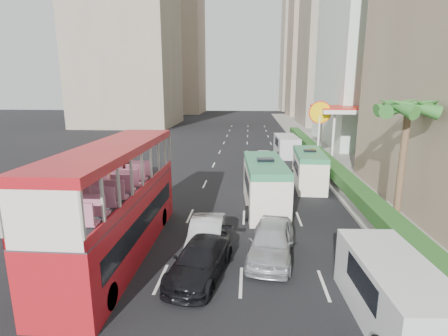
# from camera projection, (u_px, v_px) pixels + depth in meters

# --- Properties ---
(ground_plane) EXTENTS (200.00, 200.00, 0.00)m
(ground_plane) POSITION_uv_depth(u_px,v_px,m) (251.00, 258.00, 15.63)
(ground_plane) COLOR black
(ground_plane) RESTS_ON ground
(double_decker_bus) EXTENTS (2.50, 11.00, 5.06)m
(double_decker_bus) POSITION_uv_depth(u_px,v_px,m) (116.00, 201.00, 15.48)
(double_decker_bus) COLOR #AA131A
(double_decker_bus) RESTS_ON ground
(car_silver_lane_a) EXTENTS (1.52, 4.32, 1.42)m
(car_silver_lane_a) POSITION_uv_depth(u_px,v_px,m) (207.00, 248.00, 16.58)
(car_silver_lane_a) COLOR silver
(car_silver_lane_a) RESTS_ON ground
(car_silver_lane_b) EXTENTS (2.57, 4.94, 1.60)m
(car_silver_lane_b) POSITION_uv_depth(u_px,v_px,m) (271.00, 257.00, 15.71)
(car_silver_lane_b) COLOR silver
(car_silver_lane_b) RESTS_ON ground
(car_black) EXTENTS (2.72, 4.95, 1.36)m
(car_black) POSITION_uv_depth(u_px,v_px,m) (200.00, 275.00, 14.24)
(car_black) COLOR black
(car_black) RESTS_ON ground
(van_asset) EXTENTS (2.33, 4.86, 1.34)m
(van_asset) POSITION_uv_depth(u_px,v_px,m) (264.00, 165.00, 34.43)
(van_asset) COLOR silver
(van_asset) RESTS_ON ground
(minibus_near) EXTENTS (2.72, 6.95, 3.02)m
(minibus_near) POSITION_uv_depth(u_px,v_px,m) (265.00, 185.00, 21.87)
(minibus_near) COLOR silver
(minibus_near) RESTS_ON ground
(minibus_far) EXTENTS (2.27, 6.13, 2.68)m
(minibus_far) POSITION_uv_depth(u_px,v_px,m) (309.00, 169.00, 26.89)
(minibus_far) COLOR silver
(minibus_far) RESTS_ON ground
(panel_van_near) EXTENTS (2.40, 5.44, 2.13)m
(panel_van_near) POSITION_uv_depth(u_px,v_px,m) (394.00, 294.00, 11.10)
(panel_van_near) COLOR silver
(panel_van_near) RESTS_ON ground
(panel_van_far) EXTENTS (2.48, 5.63, 2.21)m
(panel_van_far) POSITION_uv_depth(u_px,v_px,m) (287.00, 146.00, 38.69)
(panel_van_far) COLOR silver
(panel_van_far) RESTS_ON ground
(sidewalk) EXTENTS (6.00, 120.00, 0.18)m
(sidewalk) POSITION_uv_depth(u_px,v_px,m) (330.00, 154.00, 39.27)
(sidewalk) COLOR #99968C
(sidewalk) RESTS_ON ground
(kerb_wall) EXTENTS (0.30, 44.00, 1.00)m
(kerb_wall) POSITION_uv_depth(u_px,v_px,m) (326.00, 172.00, 28.64)
(kerb_wall) COLOR silver
(kerb_wall) RESTS_ON sidewalk
(hedge) EXTENTS (1.10, 44.00, 0.70)m
(hedge) POSITION_uv_depth(u_px,v_px,m) (327.00, 162.00, 28.45)
(hedge) COLOR #2D6626
(hedge) RESTS_ON kerb_wall
(palm_tree) EXTENTS (0.36, 0.36, 6.40)m
(palm_tree) POSITION_uv_depth(u_px,v_px,m) (402.00, 168.00, 18.21)
(palm_tree) COLOR brown
(palm_tree) RESTS_ON sidewalk
(shell_station) EXTENTS (6.50, 8.00, 5.50)m
(shell_station) POSITION_uv_depth(u_px,v_px,m) (346.00, 133.00, 36.65)
(shell_station) COLOR silver
(shell_station) RESTS_ON ground
(tower_far_a) EXTENTS (14.00, 14.00, 44.00)m
(tower_far_a) POSITION_uv_depth(u_px,v_px,m) (318.00, 29.00, 89.13)
(tower_far_a) COLOR tan
(tower_far_a) RESTS_ON ground
(tower_far_b) EXTENTS (14.00, 14.00, 40.00)m
(tower_far_b) POSITION_uv_depth(u_px,v_px,m) (304.00, 47.00, 110.96)
(tower_far_b) COLOR gray
(tower_far_b) RESTS_ON ground
(tower_left_b) EXTENTS (16.00, 16.00, 46.00)m
(tower_left_b) POSITION_uv_depth(u_px,v_px,m) (174.00, 31.00, 99.40)
(tower_left_b) COLOR tan
(tower_left_b) RESTS_ON ground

